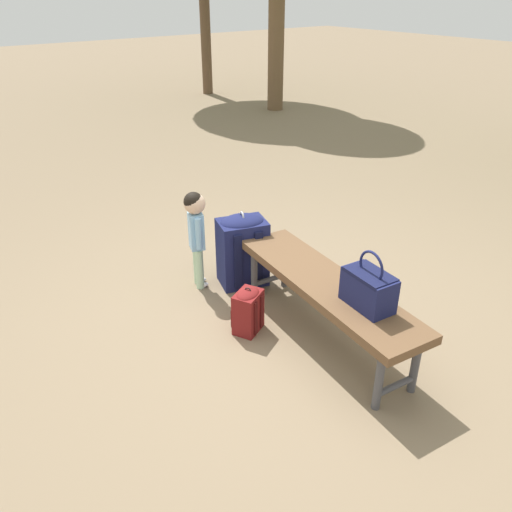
{
  "coord_description": "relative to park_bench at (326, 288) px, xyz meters",
  "views": [
    {
      "loc": [
        -2.39,
        1.99,
        2.18
      ],
      "look_at": [
        0.18,
        0.03,
        0.45
      ],
      "focal_mm": 36.16,
      "sensor_mm": 36.0,
      "label": 1
    }
  ],
  "objects": [
    {
      "name": "handbag",
      "position": [
        -0.36,
        0.01,
        0.18
      ],
      "size": [
        0.34,
        0.21,
        0.37
      ],
      "color": "#191E4C",
      "rests_on": "park_bench"
    },
    {
      "name": "ground_plane",
      "position": [
        0.37,
        0.13,
        -0.39
      ],
      "size": [
        40.0,
        40.0,
        0.0
      ],
      "primitive_type": "plane",
      "color": "#7F6B51",
      "rests_on": "ground"
    },
    {
      "name": "backpack_large",
      "position": [
        0.93,
        0.0,
        -0.08
      ],
      "size": [
        0.39,
        0.43,
        0.62
      ],
      "color": "#191E4C",
      "rests_on": "ground"
    },
    {
      "name": "park_bench",
      "position": [
        0.0,
        0.0,
        0.0
      ],
      "size": [
        1.64,
        0.59,
        0.45
      ],
      "color": "brown",
      "rests_on": "ground"
    },
    {
      "name": "child_standing",
      "position": [
        1.1,
        0.32,
        0.14
      ],
      "size": [
        0.21,
        0.16,
        0.8
      ],
      "color": "#B2D8B2",
      "rests_on": "ground"
    },
    {
      "name": "backpack_small",
      "position": [
        0.38,
        0.36,
        -0.22
      ],
      "size": [
        0.23,
        0.25,
        0.35
      ],
      "color": "maroon",
      "rests_on": "ground"
    }
  ]
}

